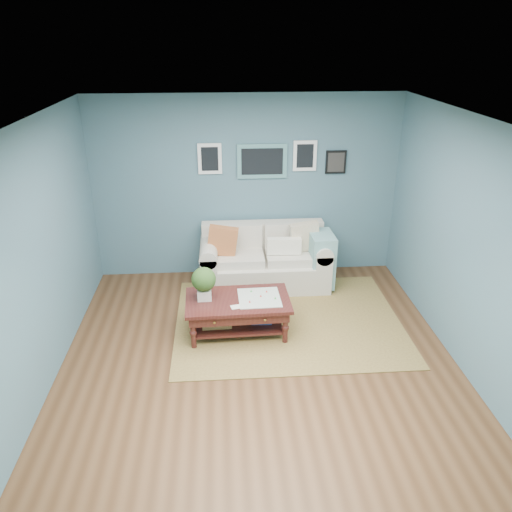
{
  "coord_description": "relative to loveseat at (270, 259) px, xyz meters",
  "views": [
    {
      "loc": [
        -0.38,
        -4.61,
        3.47
      ],
      "look_at": [
        0.03,
        1.0,
        0.92
      ],
      "focal_mm": 35.0,
      "sensor_mm": 36.0,
      "label": 1
    }
  ],
  "objects": [
    {
      "name": "area_rug",
      "position": [
        0.13,
        -1.08,
        -0.39
      ],
      "size": [
        2.9,
        2.32,
        0.01
      ],
      "primitive_type": "cube",
      "color": "brown",
      "rests_on": "ground"
    },
    {
      "name": "room_shell",
      "position": [
        -0.3,
        -1.97,
        0.96
      ],
      "size": [
        5.0,
        5.02,
        2.7
      ],
      "color": "brown",
      "rests_on": "ground"
    },
    {
      "name": "loveseat",
      "position": [
        0.0,
        0.0,
        0.0
      ],
      "size": [
        1.91,
        0.87,
        0.98
      ],
      "color": "beige",
      "rests_on": "ground"
    },
    {
      "name": "coffee_table",
      "position": [
        -0.59,
        -1.3,
        -0.0
      ],
      "size": [
        1.29,
        0.78,
        0.89
      ],
      "rotation": [
        0.0,
        0.0,
        0.03
      ],
      "color": "black",
      "rests_on": "ground"
    }
  ]
}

